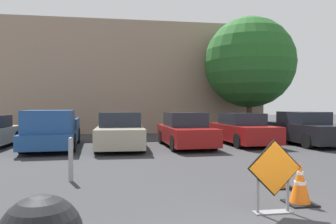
{
  "coord_description": "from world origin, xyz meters",
  "views": [
    {
      "loc": [
        -2.12,
        -3.2,
        1.77
      ],
      "look_at": [
        -0.14,
        9.05,
        1.53
      ],
      "focal_mm": 35.0,
      "sensor_mm": 36.0,
      "label": 1
    }
  ],
  "objects_px": {
    "traffic_cone_nearest": "(300,183)",
    "pickup_truck": "(52,131)",
    "parked_car_fourth": "(243,130)",
    "parked_car_fifth": "(304,129)",
    "traffic_cone_second": "(281,170)",
    "parked_car_third": "(185,131)",
    "parked_car_second": "(120,131)",
    "bollard_nearest": "(71,158)",
    "road_closed_sign": "(274,175)"
  },
  "relations": [
    {
      "from": "traffic_cone_nearest",
      "to": "pickup_truck",
      "type": "xyz_separation_m",
      "value": [
        -5.84,
        8.59,
        0.35
      ]
    },
    {
      "from": "parked_car_fourth",
      "to": "parked_car_fifth",
      "type": "bearing_deg",
      "value": 167.71
    },
    {
      "from": "pickup_truck",
      "to": "traffic_cone_second",
      "type": "bearing_deg",
      "value": 126.24
    },
    {
      "from": "parked_car_third",
      "to": "parked_car_fifth",
      "type": "bearing_deg",
      "value": 177.62
    },
    {
      "from": "traffic_cone_second",
      "to": "parked_car_second",
      "type": "height_order",
      "value": "parked_car_second"
    },
    {
      "from": "traffic_cone_nearest",
      "to": "parked_car_fifth",
      "type": "bearing_deg",
      "value": 57.8
    },
    {
      "from": "traffic_cone_second",
      "to": "bollard_nearest",
      "type": "bearing_deg",
      "value": 163.82
    },
    {
      "from": "bollard_nearest",
      "to": "parked_car_fourth",
      "type": "bearing_deg",
      "value": 43.05
    },
    {
      "from": "parked_car_third",
      "to": "bollard_nearest",
      "type": "relative_size",
      "value": 4.26
    },
    {
      "from": "road_closed_sign",
      "to": "traffic_cone_nearest",
      "type": "xyz_separation_m",
      "value": [
        0.72,
        0.42,
        -0.27
      ]
    },
    {
      "from": "road_closed_sign",
      "to": "parked_car_third",
      "type": "bearing_deg",
      "value": 87.22
    },
    {
      "from": "parked_car_second",
      "to": "parked_car_fourth",
      "type": "distance_m",
      "value": 5.58
    },
    {
      "from": "traffic_cone_nearest",
      "to": "bollard_nearest",
      "type": "relative_size",
      "value": 0.73
    },
    {
      "from": "road_closed_sign",
      "to": "parked_car_second",
      "type": "xyz_separation_m",
      "value": [
        -2.35,
        8.83,
        0.06
      ]
    },
    {
      "from": "road_closed_sign",
      "to": "bollard_nearest",
      "type": "bearing_deg",
      "value": 140.94
    },
    {
      "from": "parked_car_second",
      "to": "parked_car_fourth",
      "type": "relative_size",
      "value": 1.06
    },
    {
      "from": "parked_car_fourth",
      "to": "road_closed_sign",
      "type": "bearing_deg",
      "value": 68.17
    },
    {
      "from": "pickup_truck",
      "to": "bollard_nearest",
      "type": "bearing_deg",
      "value": 100.87
    },
    {
      "from": "parked_car_second",
      "to": "bollard_nearest",
      "type": "bearing_deg",
      "value": 79.54
    },
    {
      "from": "parked_car_fifth",
      "to": "bollard_nearest",
      "type": "xyz_separation_m",
      "value": [
        -9.59,
        -5.89,
        -0.15
      ]
    },
    {
      "from": "pickup_truck",
      "to": "parked_car_fourth",
      "type": "bearing_deg",
      "value": 178.65
    },
    {
      "from": "traffic_cone_second",
      "to": "parked_car_fourth",
      "type": "xyz_separation_m",
      "value": [
        2.23,
        7.69,
        0.29
      ]
    },
    {
      "from": "parked_car_second",
      "to": "parked_car_third",
      "type": "relative_size",
      "value": 1.05
    },
    {
      "from": "traffic_cone_nearest",
      "to": "pickup_truck",
      "type": "distance_m",
      "value": 10.39
    },
    {
      "from": "road_closed_sign",
      "to": "traffic_cone_nearest",
      "type": "distance_m",
      "value": 0.87
    },
    {
      "from": "traffic_cone_second",
      "to": "parked_car_third",
      "type": "bearing_deg",
      "value": 94.34
    },
    {
      "from": "road_closed_sign",
      "to": "bollard_nearest",
      "type": "relative_size",
      "value": 1.18
    },
    {
      "from": "road_closed_sign",
      "to": "parked_car_fifth",
      "type": "bearing_deg",
      "value": 55.74
    },
    {
      "from": "road_closed_sign",
      "to": "parked_car_fourth",
      "type": "distance_m",
      "value": 9.82
    },
    {
      "from": "road_closed_sign",
      "to": "traffic_cone_second",
      "type": "bearing_deg",
      "value": 58.37
    },
    {
      "from": "road_closed_sign",
      "to": "pickup_truck",
      "type": "bearing_deg",
      "value": 119.6
    },
    {
      "from": "road_closed_sign",
      "to": "parked_car_fourth",
      "type": "height_order",
      "value": "parked_car_fourth"
    },
    {
      "from": "parked_car_second",
      "to": "parked_car_third",
      "type": "height_order",
      "value": "parked_car_second"
    },
    {
      "from": "traffic_cone_nearest",
      "to": "parked_car_fourth",
      "type": "xyz_separation_m",
      "value": [
        2.5,
        8.86,
        0.3
      ]
    },
    {
      "from": "road_closed_sign",
      "to": "bollard_nearest",
      "type": "distance_m",
      "value": 4.63
    },
    {
      "from": "parked_car_second",
      "to": "bollard_nearest",
      "type": "xyz_separation_m",
      "value": [
        -1.24,
        -5.92,
        -0.15
      ]
    },
    {
      "from": "parked_car_second",
      "to": "parked_car_third",
      "type": "xyz_separation_m",
      "value": [
        2.78,
        0.0,
        -0.01
      ]
    },
    {
      "from": "traffic_cone_nearest",
      "to": "pickup_truck",
      "type": "height_order",
      "value": "pickup_truck"
    },
    {
      "from": "pickup_truck",
      "to": "bollard_nearest",
      "type": "xyz_separation_m",
      "value": [
        1.52,
        -6.09,
        -0.17
      ]
    },
    {
      "from": "parked_car_second",
      "to": "parked_car_fifth",
      "type": "relative_size",
      "value": 1.01
    },
    {
      "from": "parked_car_second",
      "to": "traffic_cone_second",
      "type": "bearing_deg",
      "value": 116.09
    },
    {
      "from": "pickup_truck",
      "to": "parked_car_fifth",
      "type": "relative_size",
      "value": 1.18
    },
    {
      "from": "traffic_cone_second",
      "to": "pickup_truck",
      "type": "relative_size",
      "value": 0.14
    },
    {
      "from": "parked_car_second",
      "to": "parked_car_fifth",
      "type": "xyz_separation_m",
      "value": [
        8.35,
        -0.02,
        0.01
      ]
    },
    {
      "from": "traffic_cone_second",
      "to": "traffic_cone_nearest",
      "type": "bearing_deg",
      "value": -102.64
    },
    {
      "from": "parked_car_fifth",
      "to": "traffic_cone_nearest",
      "type": "bearing_deg",
      "value": 56.01
    },
    {
      "from": "road_closed_sign",
      "to": "parked_car_second",
      "type": "relative_size",
      "value": 0.26
    },
    {
      "from": "road_closed_sign",
      "to": "traffic_cone_nearest",
      "type": "relative_size",
      "value": 1.6
    },
    {
      "from": "traffic_cone_second",
      "to": "parked_car_fourth",
      "type": "distance_m",
      "value": 8.01
    },
    {
      "from": "road_closed_sign",
      "to": "parked_car_fifth",
      "type": "height_order",
      "value": "parked_car_fifth"
    }
  ]
}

